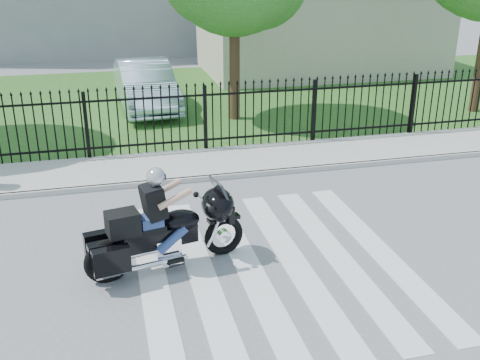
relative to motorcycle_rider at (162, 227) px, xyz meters
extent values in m
plane|color=slate|center=(1.78, -0.33, -0.75)|extent=(120.00, 120.00, 0.00)
cube|color=#ADAAA3|center=(1.78, 4.67, -0.69)|extent=(40.00, 2.00, 0.12)
cube|color=#ADAAA3|center=(1.78, 3.67, -0.69)|extent=(40.00, 0.12, 0.12)
cube|color=#25521C|center=(1.78, 11.67, -0.74)|extent=(40.00, 12.00, 0.02)
cube|color=black|center=(1.78, 5.67, -0.40)|extent=(26.00, 0.04, 0.05)
cube|color=black|center=(1.78, 5.67, 0.80)|extent=(26.00, 0.04, 0.05)
cylinder|color=#382316|center=(3.28, 8.67, 1.33)|extent=(0.32, 0.32, 4.16)
cube|color=#B6A997|center=(8.78, 15.67, 1.00)|extent=(10.00, 6.00, 3.50)
torus|color=black|center=(1.08, 0.23, -0.41)|extent=(0.73, 0.28, 0.72)
torus|color=black|center=(-0.91, -0.19, -0.41)|extent=(0.78, 0.31, 0.76)
cube|color=black|center=(-0.10, -0.02, -0.18)|extent=(1.38, 0.52, 0.31)
ellipsoid|color=black|center=(0.31, 0.07, 0.06)|extent=(0.72, 0.54, 0.34)
cube|color=black|center=(-0.30, -0.06, 0.02)|extent=(0.73, 0.47, 0.10)
cube|color=silver|center=(0.06, 0.01, -0.35)|extent=(0.47, 0.39, 0.31)
ellipsoid|color=black|center=(0.98, 0.21, 0.21)|extent=(0.71, 0.85, 0.56)
cube|color=black|center=(-0.63, -0.13, 0.21)|extent=(0.57, 0.49, 0.38)
cube|color=navy|center=(-0.18, -0.04, 0.15)|extent=(0.41, 0.38, 0.19)
sphere|color=#B5B8BE|center=(-0.05, -0.01, 0.90)|extent=(0.30, 0.30, 0.30)
imported|color=silver|center=(0.65, 10.60, 0.07)|extent=(1.97, 4.95, 1.60)
camera|label=1|loc=(-0.73, -8.28, 4.13)|focal=42.00mm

